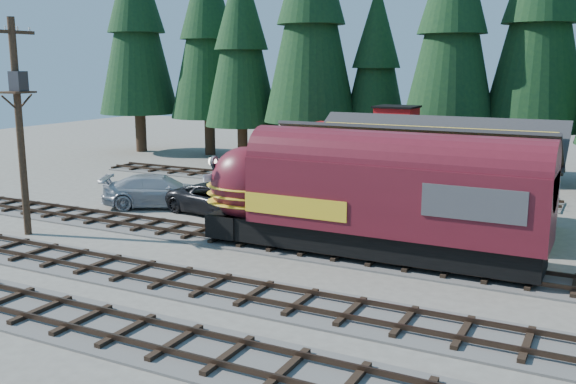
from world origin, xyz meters
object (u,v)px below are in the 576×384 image
at_px(depot, 423,168).
at_px(utility_pole, 19,113).
at_px(pickup_truck_b, 159,191).
at_px(locomotive, 356,202).
at_px(pickup_truck_a, 219,199).
at_px(caboose, 381,152).

distance_m(depot, utility_pole, 19.34).
bearing_deg(pickup_truck_b, locomotive, -136.23).
xyz_separation_m(pickup_truck_a, pickup_truck_b, (-4.03, 0.01, 0.09)).
bearing_deg(depot, caboose, 122.40).
relative_size(caboose, utility_pole, 0.96).
bearing_deg(pickup_truck_b, caboose, -73.86).
bearing_deg(depot, utility_pole, -147.95).
xyz_separation_m(caboose, pickup_truck_a, (-5.68, -10.01, -1.68)).
relative_size(depot, utility_pole, 1.27).
distance_m(caboose, pickup_truck_b, 14.03).
bearing_deg(caboose, locomotive, -74.93).
xyz_separation_m(locomotive, caboose, (-3.77, 14.00, 0.11)).
bearing_deg(locomotive, pickup_truck_a, 157.09).
height_order(utility_pole, pickup_truck_b, utility_pole).
bearing_deg(pickup_truck_a, depot, -67.46).
bearing_deg(caboose, utility_pole, -122.99).
bearing_deg(utility_pole, pickup_truck_a, 52.60).
bearing_deg(utility_pole, caboose, 56.70).
relative_size(depot, pickup_truck_b, 2.04).
height_order(caboose, utility_pole, utility_pole).
relative_size(caboose, pickup_truck_b, 1.53).
relative_size(locomotive, pickup_truck_b, 2.37).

